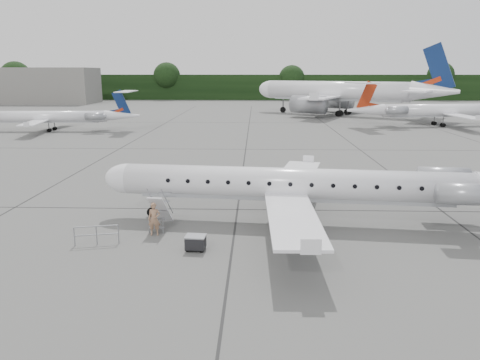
# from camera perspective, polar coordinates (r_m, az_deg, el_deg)

# --- Properties ---
(ground) EXTENTS (320.00, 320.00, 0.00)m
(ground) POSITION_cam_1_polar(r_m,az_deg,el_deg) (25.98, 10.17, -6.84)
(ground) COLOR #575755
(ground) RESTS_ON ground
(treeline) EXTENTS (260.00, 4.00, 8.00)m
(treeline) POSITION_cam_1_polar(r_m,az_deg,el_deg) (154.30, 3.38, 11.22)
(treeline) COLOR black
(treeline) RESTS_ON ground
(terminal_building) EXTENTS (40.00, 14.00, 10.00)m
(terminal_building) POSITION_cam_1_polar(r_m,az_deg,el_deg) (149.70, -24.77, 10.40)
(terminal_building) COLOR slate
(terminal_building) RESTS_ON ground
(main_regional_jet) EXTENTS (27.46, 21.04, 6.59)m
(main_regional_jet) POSITION_cam_1_polar(r_m,az_deg,el_deg) (27.25, 6.54, 1.42)
(main_regional_jet) COLOR white
(main_regional_jet) RESTS_ON ground
(airstair) EXTENTS (1.06, 2.16, 2.06)m
(airstair) POSITION_cam_1_polar(r_m,az_deg,el_deg) (27.05, -9.64, -3.71)
(airstair) COLOR white
(airstair) RESTS_ON ground
(passenger) EXTENTS (0.71, 0.51, 1.83)m
(passenger) POSITION_cam_1_polar(r_m,az_deg,el_deg) (26.01, -10.41, -4.70)
(passenger) COLOR #966E52
(passenger) RESTS_ON ground
(safety_railing) EXTENTS (2.17, 0.55, 1.00)m
(safety_railing) POSITION_cam_1_polar(r_m,az_deg,el_deg) (25.41, -17.08, -6.49)
(safety_railing) COLOR gray
(safety_railing) RESTS_ON ground
(baggage_cart) EXTENTS (1.02, 0.85, 0.83)m
(baggage_cart) POSITION_cam_1_polar(r_m,az_deg,el_deg) (23.70, -5.44, -7.59)
(baggage_cart) COLOR black
(baggage_cart) RESTS_ON ground
(bg_narrowbody) EXTENTS (47.33, 43.50, 13.85)m
(bg_narrowbody) POSITION_cam_1_polar(r_m,az_deg,el_deg) (100.21, 11.66, 11.71)
(bg_narrowbody) COLOR white
(bg_narrowbody) RESTS_ON ground
(bg_regional_left) EXTENTS (23.97, 17.72, 6.11)m
(bg_regional_left) POSITION_cam_1_polar(r_m,az_deg,el_deg) (76.87, -22.71, 7.78)
(bg_regional_left) COLOR white
(bg_regional_left) RESTS_ON ground
(bg_regional_right) EXTENTS (30.91, 24.64, 7.29)m
(bg_regional_right) POSITION_cam_1_polar(r_m,az_deg,el_deg) (84.98, 23.81, 8.48)
(bg_regional_right) COLOR white
(bg_regional_right) RESTS_ON ground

